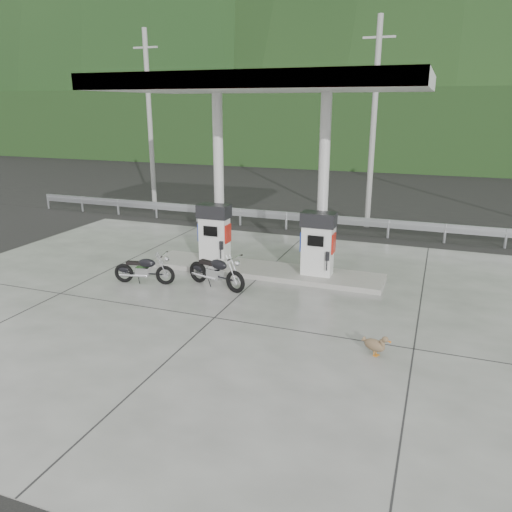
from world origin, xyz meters
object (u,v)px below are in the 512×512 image
(gas_pump_right, at_px, (318,244))
(motorcycle_right, at_px, (216,272))
(motorcycle_left, at_px, (144,270))
(gas_pump_left, at_px, (214,234))
(duck, at_px, (375,345))

(gas_pump_right, relative_size, motorcycle_right, 0.98)
(motorcycle_right, bearing_deg, motorcycle_left, -151.84)
(gas_pump_right, distance_m, motorcycle_left, 4.91)
(gas_pump_left, xyz_separation_m, duck, (5.36, -4.02, -0.85))
(gas_pump_left, bearing_deg, gas_pump_right, 0.00)
(gas_pump_left, height_order, motorcycle_right, gas_pump_left)
(gas_pump_right, xyz_separation_m, motorcycle_right, (-2.42, -1.60, -0.62))
(gas_pump_right, bearing_deg, gas_pump_left, 180.00)
(motorcycle_right, bearing_deg, duck, -11.23)
(gas_pump_left, height_order, motorcycle_left, gas_pump_left)
(gas_pump_right, bearing_deg, duck, -61.75)
(gas_pump_left, height_order, duck, gas_pump_left)
(gas_pump_right, xyz_separation_m, duck, (2.16, -4.02, -0.85))
(motorcycle_right, bearing_deg, gas_pump_left, 132.51)
(motorcycle_left, xyz_separation_m, motorcycle_right, (2.01, 0.41, 0.05))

